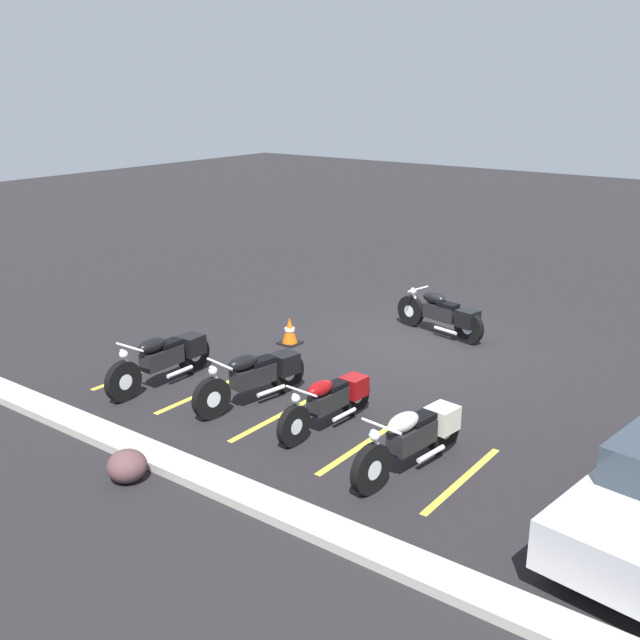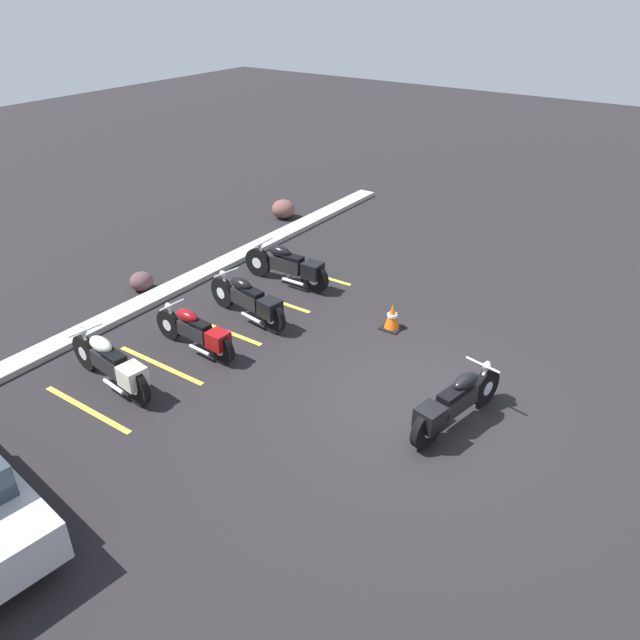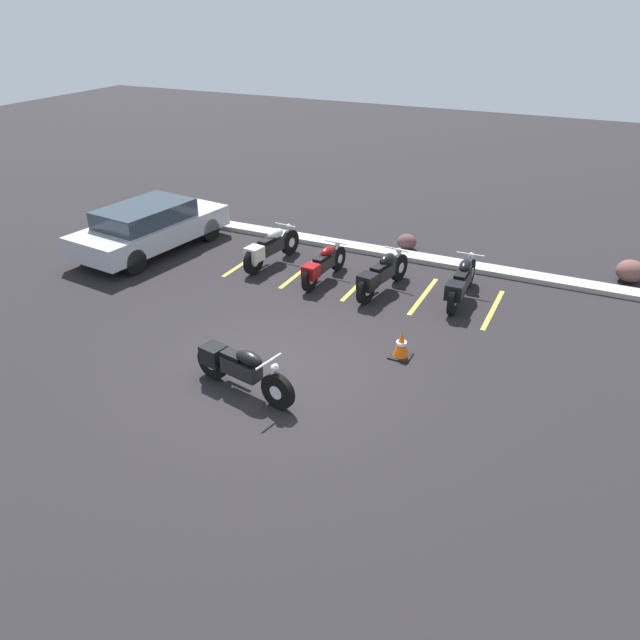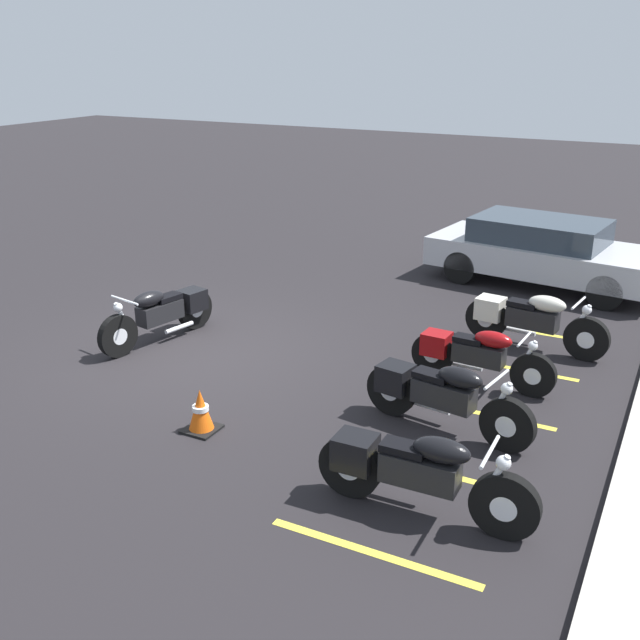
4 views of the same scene
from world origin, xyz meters
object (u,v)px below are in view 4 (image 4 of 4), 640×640
object	(u,v)px
parked_bike_3	(414,470)
car_silver	(544,251)
parked_bike_1	(475,354)
parked_bike_2	(439,394)
traffic_cone	(201,412)
motorcycle_black_featured	(163,312)
parked_bike_0	(528,319)

from	to	relation	value
parked_bike_3	car_silver	size ratio (longest dim) A/B	0.50
parked_bike_3	car_silver	world-z (taller)	car_silver
parked_bike_1	car_silver	world-z (taller)	car_silver
parked_bike_1	parked_bike_2	bearing A→B (deg)	-86.82
parked_bike_2	parked_bike_3	size ratio (longest dim) A/B	0.97
parked_bike_3	traffic_cone	distance (m)	2.91
car_silver	traffic_cone	world-z (taller)	car_silver
motorcycle_black_featured	parked_bike_2	bearing A→B (deg)	91.85
parked_bike_0	parked_bike_1	world-z (taller)	parked_bike_0
motorcycle_black_featured	parked_bike_3	bearing A→B (deg)	74.80
parked_bike_0	parked_bike_3	bearing A→B (deg)	-83.09
traffic_cone	motorcycle_black_featured	bearing A→B (deg)	-133.65
motorcycle_black_featured	car_silver	distance (m)	7.36
parked_bike_1	car_silver	xyz separation A→B (m)	(-5.01, -0.14, 0.25)
parked_bike_3	parked_bike_0	bearing A→B (deg)	88.90
traffic_cone	parked_bike_1	bearing A→B (deg)	138.42
parked_bike_0	motorcycle_black_featured	bearing A→B (deg)	-148.78
parked_bike_3	motorcycle_black_featured	bearing A→B (deg)	152.37
parked_bike_0	parked_bike_3	world-z (taller)	parked_bike_3
motorcycle_black_featured	parked_bike_1	world-z (taller)	motorcycle_black_featured
parked_bike_1	parked_bike_2	world-z (taller)	parked_bike_2
motorcycle_black_featured	parked_bike_2	distance (m)	4.87
motorcycle_black_featured	traffic_cone	distance (m)	3.16
parked_bike_1	parked_bike_3	world-z (taller)	parked_bike_3
parked_bike_3	traffic_cone	bearing A→B (deg)	170.93
motorcycle_black_featured	parked_bike_0	size ratio (longest dim) A/B	0.97
parked_bike_1	parked_bike_3	distance (m)	3.27
car_silver	parked_bike_1	bearing A→B (deg)	-81.26
motorcycle_black_featured	parked_bike_0	bearing A→B (deg)	125.63
parked_bike_2	traffic_cone	size ratio (longest dim) A/B	4.06
parked_bike_1	parked_bike_2	xyz separation A→B (m)	(1.48, -0.01, 0.04)
car_silver	traffic_cone	distance (m)	8.23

